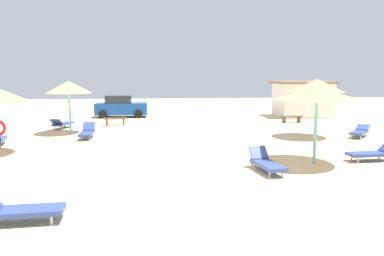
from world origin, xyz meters
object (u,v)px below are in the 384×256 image
Objects in this scene: parasol_1 at (317,94)px; lounger_6 at (266,162)px; parasol_0 at (69,87)px; beach_cabana at (302,99)px; lounger_4 at (19,210)px; parked_car at (121,107)px; bench_1 at (291,118)px; lounger_3 at (360,131)px; lounger_0 at (62,124)px; parasol_3 at (317,86)px; lounger_1 at (372,153)px; bench_0 at (115,120)px; lounger_5 at (87,132)px.

parasol_1 is 1.62× the size of lounger_6.
parasol_0 reaches higher than lounger_6.
beach_cabana reaches higher than lounger_6.
lounger_4 is 21.17m from parked_car.
parasol_0 is at bearing -167.39° from bench_1.
lounger_0 is at bearing 163.91° from lounger_3.
parasol_3 reaches higher than lounger_1.
parked_car reaches higher than bench_0.
lounger_0 is 6.74m from parked_car.
lounger_0 is 3.37m from bench_0.
lounger_5 reaches higher than lounger_6.
lounger_3 is 6.28m from bench_1.
parasol_1 is 3.38m from lounger_1.
lounger_3 is 0.95× the size of lounger_6.
lounger_1 is (2.45, 0.20, -2.32)m from parasol_1.
lounger_0 is 1.03× the size of lounger_6.
lounger_4 is at bearing -152.01° from parasol_1.
parasol_3 reaches higher than bench_1.
parasol_3 is 2.04× the size of bench_1.
parasol_0 reaches higher than lounger_4.
lounger_6 reaches higher than lounger_4.
lounger_4 is (-11.52, -5.02, -0.01)m from lounger_1.
lounger_6 is at bearing -113.99° from bench_1.
lounger_1 is at bearing 14.03° from lounger_6.
lounger_3 is at bearing 36.43° from lounger_4.
parasol_3 is at bearing -27.50° from bench_0.
parasol_0 is 4.49m from bench_0.
bench_0 is 0.38× the size of parked_car.
bench_1 is at bearing 21.09° from lounger_5.
parasol_0 is 13.58m from lounger_4.
parked_car is at bearing 74.65° from parasol_0.
lounger_0 is 0.46× the size of beach_cabana.
lounger_4 is 1.00× the size of lounger_6.
lounger_3 is at bearing -75.93° from bench_1.
parked_car is at bearing 88.92° from lounger_4.
lounger_4 is at bearing -127.27° from bench_1.
parasol_0 is 3.20m from lounger_5.
beach_cabana is (7.83, 16.34, 1.11)m from lounger_6.
lounger_4 is at bearing -137.63° from parasol_3.
lounger_4 reaches higher than bench_0.
parasol_0 is at bearing 168.78° from parasol_3.
parasol_3 is at bearing -43.25° from parked_car.
lounger_3 is 0.42× the size of beach_cabana.
lounger_6 is at bearing -115.62° from beach_cabana.
parasol_1 is at bearing -37.91° from parasol_0.
parked_car is (-0.02, 4.73, 0.48)m from bench_0.
parasol_0 is 0.74× the size of parked_car.
bench_1 is 13.02m from parked_car.
parasol_1 reaches higher than lounger_4.
lounger_1 is at bearing -31.79° from parasol_0.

